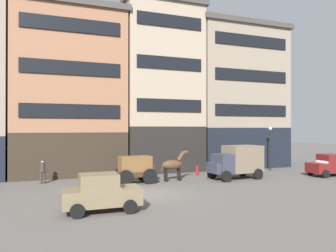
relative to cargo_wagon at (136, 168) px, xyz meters
name	(u,v)px	position (x,y,z in m)	size (l,w,h in m)	color
ground_plane	(146,193)	(-0.34, -3.69, -1.15)	(120.00, 120.00, 0.00)	#605B56
building_center_left	(69,92)	(-4.25, 7.22, 6.10)	(9.65, 7.38, 14.42)	#33281E
building_center_right	(158,88)	(4.08, 7.22, 6.83)	(7.70, 7.38, 15.86)	black
building_far_right	(233,97)	(12.62, 7.22, 6.25)	(10.10, 7.38, 14.73)	black
cargo_wagon	(136,168)	(0.00, 0.00, 0.00)	(2.98, 1.66, 1.98)	#3D2819
draft_horse	(174,164)	(2.95, 0.00, 0.12)	(2.35, 0.70, 2.30)	#513823
delivery_truck_far	(237,161)	(8.02, -0.76, 0.28)	(4.48, 2.46, 2.62)	#333847
sedan_dark	(330,165)	(16.15, -2.21, -0.23)	(3.76, 1.98, 1.83)	maroon
sedan_light	(101,193)	(-3.56, -7.07, -0.23)	(3.71, 1.88, 1.83)	#7A6B4C
pedestrian_officer	(43,170)	(-6.36, 2.21, -0.17)	(0.37, 0.37, 1.79)	#38332D
streetlamp_curbside	(270,142)	(13.71, 2.37, 1.52)	(0.32, 0.32, 4.12)	black
fire_hydrant_curbside	(197,170)	(5.86, 1.94, -0.72)	(0.24, 0.24, 0.83)	maroon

